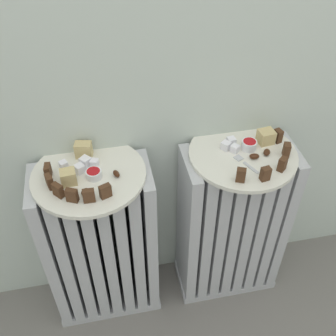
# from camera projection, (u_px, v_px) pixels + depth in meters

# --- Properties ---
(radiator_left) EXTENTS (0.35, 0.18, 0.61)m
(radiator_left) POSITION_uv_depth(u_px,v_px,m) (102.00, 247.00, 1.30)
(radiator_left) COLOR #B2B2B7
(radiator_left) RESTS_ON ground_plane
(radiator_right) EXTENTS (0.35, 0.18, 0.61)m
(radiator_right) POSITION_uv_depth(u_px,v_px,m) (231.00, 226.00, 1.37)
(radiator_right) COLOR #B2B2B7
(radiator_right) RESTS_ON ground_plane
(plate_left) EXTENTS (0.31, 0.31, 0.01)m
(plate_left) POSITION_uv_depth(u_px,v_px,m) (89.00, 175.00, 1.09)
(plate_left) COLOR silver
(plate_left) RESTS_ON radiator_left
(plate_right) EXTENTS (0.31, 0.31, 0.01)m
(plate_right) POSITION_uv_depth(u_px,v_px,m) (243.00, 154.00, 1.15)
(plate_right) COLOR silver
(plate_right) RESTS_ON radiator_right
(dark_cake_slice_left_0) EXTENTS (0.02, 0.03, 0.04)m
(dark_cake_slice_left_0) POSITION_uv_depth(u_px,v_px,m) (48.00, 171.00, 1.06)
(dark_cake_slice_left_0) COLOR #472B19
(dark_cake_slice_left_0) RESTS_ON plate_left
(dark_cake_slice_left_1) EXTENTS (0.02, 0.03, 0.04)m
(dark_cake_slice_left_1) POSITION_uv_depth(u_px,v_px,m) (50.00, 182.00, 1.03)
(dark_cake_slice_left_1) COLOR #472B19
(dark_cake_slice_left_1) RESTS_ON plate_left
(dark_cake_slice_left_2) EXTENTS (0.03, 0.03, 0.04)m
(dark_cake_slice_left_2) POSITION_uv_depth(u_px,v_px,m) (58.00, 190.00, 1.01)
(dark_cake_slice_left_2) COLOR #472B19
(dark_cake_slice_left_2) RESTS_ON plate_left
(dark_cake_slice_left_3) EXTENTS (0.03, 0.03, 0.04)m
(dark_cake_slice_left_3) POSITION_uv_depth(u_px,v_px,m) (72.00, 195.00, 1.00)
(dark_cake_slice_left_3) COLOR #472B19
(dark_cake_slice_left_3) RESTS_ON plate_left
(dark_cake_slice_left_4) EXTENTS (0.03, 0.02, 0.04)m
(dark_cake_slice_left_4) POSITION_uv_depth(u_px,v_px,m) (89.00, 196.00, 1.00)
(dark_cake_slice_left_4) COLOR #472B19
(dark_cake_slice_left_4) RESTS_ON plate_left
(dark_cake_slice_left_5) EXTENTS (0.03, 0.02, 0.04)m
(dark_cake_slice_left_5) POSITION_uv_depth(u_px,v_px,m) (105.00, 191.00, 1.01)
(dark_cake_slice_left_5) COLOR #472B19
(dark_cake_slice_left_5) RESTS_ON plate_left
(marble_cake_slice_left_0) EXTENTS (0.04, 0.04, 0.04)m
(marble_cake_slice_left_0) POSITION_uv_depth(u_px,v_px,m) (68.00, 177.00, 1.04)
(marble_cake_slice_left_0) COLOR tan
(marble_cake_slice_left_0) RESTS_ON plate_left
(marble_cake_slice_left_1) EXTENTS (0.05, 0.04, 0.04)m
(marble_cake_slice_left_1) POSITION_uv_depth(u_px,v_px,m) (84.00, 150.00, 1.12)
(marble_cake_slice_left_1) COLOR tan
(marble_cake_slice_left_1) RESTS_ON plate_left
(turkish_delight_left_0) EXTENTS (0.03, 0.03, 0.02)m
(turkish_delight_left_0) POSITION_uv_depth(u_px,v_px,m) (80.00, 169.00, 1.08)
(turkish_delight_left_0) COLOR white
(turkish_delight_left_0) RESTS_ON plate_left
(turkish_delight_left_1) EXTENTS (0.03, 0.03, 0.02)m
(turkish_delight_left_1) POSITION_uv_depth(u_px,v_px,m) (94.00, 163.00, 1.10)
(turkish_delight_left_1) COLOR white
(turkish_delight_left_1) RESTS_ON plate_left
(turkish_delight_left_2) EXTENTS (0.04, 0.04, 0.03)m
(turkish_delight_left_2) POSITION_uv_depth(u_px,v_px,m) (85.00, 162.00, 1.10)
(turkish_delight_left_2) COLOR white
(turkish_delight_left_2) RESTS_ON plate_left
(turkish_delight_left_3) EXTENTS (0.03, 0.03, 0.02)m
(turkish_delight_left_3) POSITION_uv_depth(u_px,v_px,m) (64.00, 165.00, 1.10)
(turkish_delight_left_3) COLOR white
(turkish_delight_left_3) RESTS_ON plate_left
(medjool_date_left_0) EXTENTS (0.03, 0.03, 0.02)m
(medjool_date_left_0) POSITION_uv_depth(u_px,v_px,m) (85.00, 192.00, 1.02)
(medjool_date_left_0) COLOR #3D1E0F
(medjool_date_left_0) RESTS_ON plate_left
(medjool_date_left_1) EXTENTS (0.02, 0.03, 0.02)m
(medjool_date_left_1) POSITION_uv_depth(u_px,v_px,m) (116.00, 174.00, 1.07)
(medjool_date_left_1) COLOR #3D1E0F
(medjool_date_left_1) RESTS_ON plate_left
(jam_bowl_left) EXTENTS (0.04, 0.04, 0.02)m
(jam_bowl_left) POSITION_uv_depth(u_px,v_px,m) (94.00, 174.00, 1.07)
(jam_bowl_left) COLOR white
(jam_bowl_left) RESTS_ON plate_left
(dark_cake_slice_right_0) EXTENTS (0.03, 0.03, 0.04)m
(dark_cake_slice_right_0) POSITION_uv_depth(u_px,v_px,m) (241.00, 175.00, 1.05)
(dark_cake_slice_right_0) COLOR #472B19
(dark_cake_slice_right_0) RESTS_ON plate_right
(dark_cake_slice_right_1) EXTENTS (0.03, 0.02, 0.04)m
(dark_cake_slice_right_1) POSITION_uv_depth(u_px,v_px,m) (265.00, 174.00, 1.05)
(dark_cake_slice_right_1) COLOR #472B19
(dark_cake_slice_right_1) RESTS_ON plate_right
(dark_cake_slice_right_2) EXTENTS (0.03, 0.03, 0.04)m
(dark_cake_slice_right_2) POSITION_uv_depth(u_px,v_px,m) (282.00, 164.00, 1.08)
(dark_cake_slice_right_2) COLOR #472B19
(dark_cake_slice_right_2) RESTS_ON plate_right
(dark_cake_slice_right_3) EXTENTS (0.02, 0.03, 0.04)m
(dark_cake_slice_right_3) POSITION_uv_depth(u_px,v_px,m) (287.00, 150.00, 1.13)
(dark_cake_slice_right_3) COLOR #472B19
(dark_cake_slice_right_3) RESTS_ON plate_right
(dark_cake_slice_right_4) EXTENTS (0.02, 0.03, 0.04)m
(dark_cake_slice_right_4) POSITION_uv_depth(u_px,v_px,m) (278.00, 136.00, 1.17)
(dark_cake_slice_right_4) COLOR #472B19
(dark_cake_slice_right_4) RESTS_ON plate_right
(marble_cake_slice_right_0) EXTENTS (0.05, 0.04, 0.04)m
(marble_cake_slice_right_0) POSITION_uv_depth(u_px,v_px,m) (266.00, 137.00, 1.17)
(marble_cake_slice_right_0) COLOR tan
(marble_cake_slice_right_0) RESTS_ON plate_right
(turkish_delight_right_0) EXTENTS (0.03, 0.03, 0.02)m
(turkish_delight_right_0) POSITION_uv_depth(u_px,v_px,m) (235.00, 149.00, 1.15)
(turkish_delight_right_0) COLOR white
(turkish_delight_right_0) RESTS_ON plate_right
(turkish_delight_right_1) EXTENTS (0.02, 0.02, 0.02)m
(turkish_delight_right_1) POSITION_uv_depth(u_px,v_px,m) (231.00, 141.00, 1.17)
(turkish_delight_right_1) COLOR white
(turkish_delight_right_1) RESTS_ON plate_right
(turkish_delight_right_2) EXTENTS (0.03, 0.03, 0.02)m
(turkish_delight_right_2) POSITION_uv_depth(u_px,v_px,m) (226.00, 146.00, 1.15)
(turkish_delight_right_2) COLOR white
(turkish_delight_right_2) RESTS_ON plate_right
(medjool_date_right_0) EXTENTS (0.03, 0.02, 0.01)m
(medjool_date_right_0) POSITION_uv_depth(u_px,v_px,m) (254.00, 156.00, 1.13)
(medjool_date_right_0) COLOR #3D1E0F
(medjool_date_right_0) RESTS_ON plate_right
(medjool_date_right_1) EXTENTS (0.03, 0.03, 0.01)m
(medjool_date_right_1) POSITION_uv_depth(u_px,v_px,m) (267.00, 152.00, 1.14)
(medjool_date_right_1) COLOR #3D1E0F
(medjool_date_right_1) RESTS_ON plate_right
(jam_bowl_right) EXTENTS (0.04, 0.04, 0.03)m
(jam_bowl_right) POSITION_uv_depth(u_px,v_px,m) (249.00, 144.00, 1.15)
(jam_bowl_right) COLOR white
(jam_bowl_right) RESTS_ON plate_right
(fork) EXTENTS (0.05, 0.09, 0.00)m
(fork) POSITION_uv_depth(u_px,v_px,m) (245.00, 163.00, 1.11)
(fork) COLOR #B7B7BC
(fork) RESTS_ON plate_right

